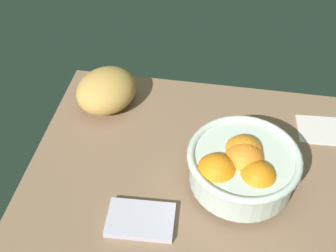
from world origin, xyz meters
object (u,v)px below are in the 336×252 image
at_px(bread_loaf, 106,90).
at_px(fruit_bowl, 241,167).
at_px(napkin_folded, 323,130).
at_px(napkin_spare, 141,220).

bearing_deg(bread_loaf, fruit_bowl, 149.19).
height_order(napkin_folded, napkin_spare, napkin_spare).
distance_m(fruit_bowl, bread_loaf, 0.40).
distance_m(bread_loaf, napkin_spare, 0.37).
relative_size(bread_loaf, napkin_folded, 1.33).
distance_m(fruit_bowl, napkin_spare, 0.23).
bearing_deg(napkin_folded, bread_loaf, -0.71).
bearing_deg(napkin_folded, napkin_spare, 40.08).
height_order(bread_loaf, napkin_folded, bread_loaf).
bearing_deg(napkin_spare, bread_loaf, -64.72).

